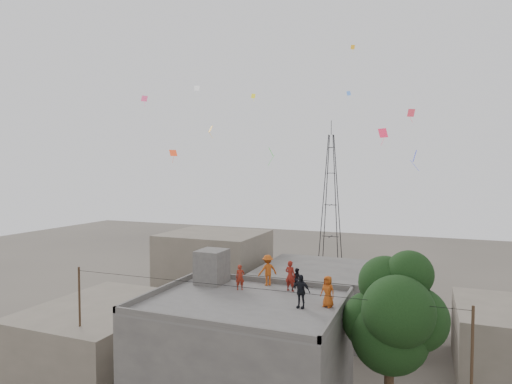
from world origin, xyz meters
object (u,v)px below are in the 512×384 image
(stair_head_box, at_px, (212,267))
(person_red_adult, at_px, (290,276))
(person_dark_adult, at_px, (301,291))
(tree, at_px, (394,315))
(transmission_tower, at_px, (331,198))

(stair_head_box, xyz_separation_m, person_red_adult, (4.86, 0.14, -0.15))
(person_red_adult, xyz_separation_m, person_dark_adult, (1.37, -2.69, -0.03))
(tree, bearing_deg, transmission_tower, 106.09)
(stair_head_box, xyz_separation_m, transmission_tower, (-0.80, 37.40, 1.97))
(stair_head_box, relative_size, tree, 0.22)
(stair_head_box, relative_size, transmission_tower, 0.10)
(tree, distance_m, person_dark_adult, 4.45)
(stair_head_box, bearing_deg, tree, -10.74)
(tree, bearing_deg, stair_head_box, 169.26)
(tree, relative_size, person_red_adult, 5.33)
(person_red_adult, bearing_deg, stair_head_box, 12.98)
(person_red_adult, bearing_deg, transmission_tower, -70.08)
(stair_head_box, distance_m, person_dark_adult, 6.73)
(transmission_tower, xyz_separation_m, person_red_adult, (5.66, -37.26, -2.12))
(stair_head_box, distance_m, person_red_adult, 4.87)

